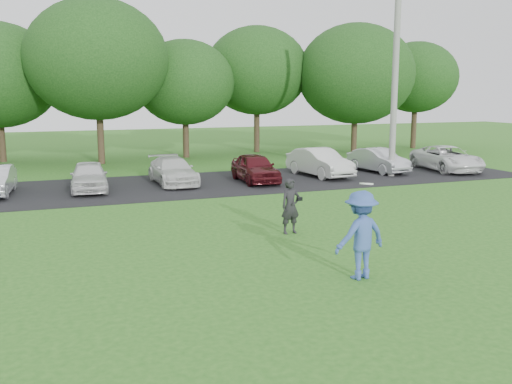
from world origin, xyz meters
TOP-DOWN VIEW (x-y plane):
  - ground at (0.00, 0.00)m, footprint 100.00×100.00m
  - parking_lot at (0.00, 13.00)m, footprint 32.00×6.50m
  - utility_pole at (9.87, 12.07)m, footprint 0.28×0.28m
  - frisbee_player at (0.96, 0.01)m, footprint 1.27×0.85m
  - camera_bystander at (1.19, 3.99)m, footprint 0.57×0.43m
  - parked_cars at (0.49, 12.96)m, footprint 28.70×5.02m
  - tree_row at (1.51, 22.76)m, footprint 42.39×9.85m

SIDE VIEW (x-z plane):
  - ground at x=0.00m, z-range 0.00..0.00m
  - parking_lot at x=0.00m, z-range 0.00..0.03m
  - parked_cars at x=0.49m, z-range -0.01..1.25m
  - camera_bystander at x=1.19m, z-range 0.00..1.51m
  - frisbee_player at x=0.96m, z-range -0.11..1.95m
  - utility_pole at x=9.87m, z-range 0.00..9.33m
  - tree_row at x=1.51m, z-range 0.59..9.23m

